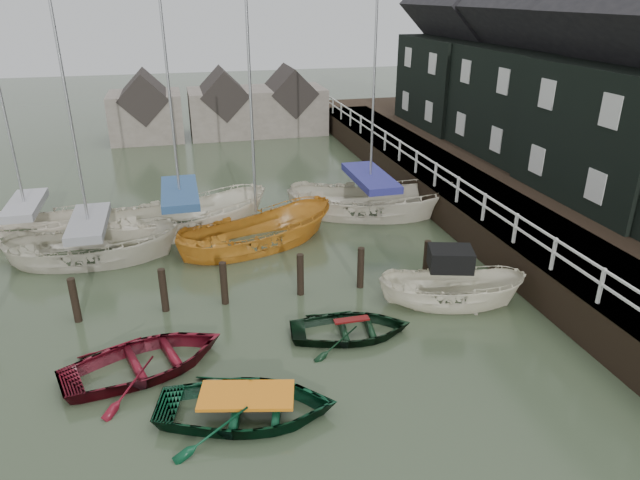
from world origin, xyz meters
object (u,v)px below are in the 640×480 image
object	(u,v)px
rowboat_green	(248,416)
sailboat_a	(95,258)
motorboat	(449,301)
rowboat_dkgreen	(351,335)
sailboat_e	(32,236)
sailboat_b	(183,229)
sailboat_c	(258,244)
sailboat_d	(369,212)
rowboat_red	(147,370)

from	to	relation	value
rowboat_green	sailboat_a	size ratio (longest dim) A/B	0.34
rowboat_green	motorboat	xyz separation A→B (m)	(6.75, 3.61, 0.09)
rowboat_dkgreen	sailboat_e	world-z (taller)	sailboat_e
motorboat	sailboat_b	size ratio (longest dim) A/B	0.39
sailboat_b	sailboat_c	xyz separation A→B (m)	(2.71, -2.14, -0.05)
rowboat_dkgreen	sailboat_d	distance (m)	9.69
rowboat_red	rowboat_green	xyz separation A→B (m)	(2.28, -2.38, 0.00)
rowboat_dkgreen	sailboat_e	distance (m)	14.12
motorboat	rowboat_red	bearing A→B (deg)	114.48
sailboat_d	sailboat_c	bearing A→B (deg)	131.03
sailboat_a	sailboat_c	size ratio (longest dim) A/B	1.17
rowboat_red	rowboat_dkgreen	size ratio (longest dim) A/B	1.21
motorboat	sailboat_d	size ratio (longest dim) A/B	0.38
sailboat_c	sailboat_d	world-z (taller)	sailboat_d
sailboat_b	rowboat_dkgreen	bearing A→B (deg)	-163.56
rowboat_green	sailboat_a	xyz separation A→B (m)	(-4.29, 9.68, 0.07)
sailboat_c	sailboat_d	size ratio (longest dim) A/B	0.82
rowboat_red	sailboat_b	bearing A→B (deg)	-25.17
sailboat_a	sailboat_d	world-z (taller)	sailboat_d
rowboat_red	rowboat_dkgreen	bearing A→B (deg)	-105.13
rowboat_red	sailboat_c	xyz separation A→B (m)	(3.91, 7.16, 0.01)
sailboat_e	sailboat_c	bearing A→B (deg)	-94.31
rowboat_green	sailboat_b	xyz separation A→B (m)	(-1.08, 11.68, 0.06)
rowboat_red	sailboat_b	distance (m)	9.38
rowboat_red	sailboat_a	world-z (taller)	sailboat_a
rowboat_red	rowboat_green	world-z (taller)	rowboat_red
rowboat_green	sailboat_e	distance (m)	14.21
rowboat_dkgreen	sailboat_c	xyz separation A→B (m)	(-1.64, 6.90, 0.01)
motorboat	sailboat_d	world-z (taller)	sailboat_d
rowboat_green	rowboat_dkgreen	xyz separation A→B (m)	(3.27, 2.64, 0.00)
sailboat_c	sailboat_d	bearing A→B (deg)	-85.98
sailboat_c	sailboat_d	xyz separation A→B (m)	(5.22, 2.11, 0.05)
sailboat_e	sailboat_a	bearing A→B (deg)	-121.76
rowboat_dkgreen	motorboat	world-z (taller)	motorboat
rowboat_red	rowboat_dkgreen	xyz separation A→B (m)	(5.55, 0.26, 0.00)
rowboat_dkgreen	sailboat_a	bearing A→B (deg)	54.50
motorboat	sailboat_a	world-z (taller)	sailboat_a
rowboat_dkgreen	sailboat_a	world-z (taller)	sailboat_a
rowboat_red	sailboat_a	bearing A→B (deg)	-2.45
sailboat_b	sailboat_e	world-z (taller)	sailboat_b
rowboat_red	sailboat_c	size ratio (longest dim) A/B	0.40
rowboat_red	sailboat_d	xyz separation A→B (m)	(9.13, 9.27, 0.06)
rowboat_red	sailboat_d	size ratio (longest dim) A/B	0.33
rowboat_green	rowboat_dkgreen	size ratio (longest dim) A/B	1.20
sailboat_c	sailboat_e	bearing A→B (deg)	53.46
rowboat_red	sailboat_c	bearing A→B (deg)	-46.48
rowboat_dkgreen	sailboat_e	bearing A→B (deg)	53.69
rowboat_green	sailboat_c	bearing A→B (deg)	3.60
sailboat_c	motorboat	bearing A→B (deg)	-157.17
motorboat	sailboat_c	xyz separation A→B (m)	(-5.12, 5.93, -0.08)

